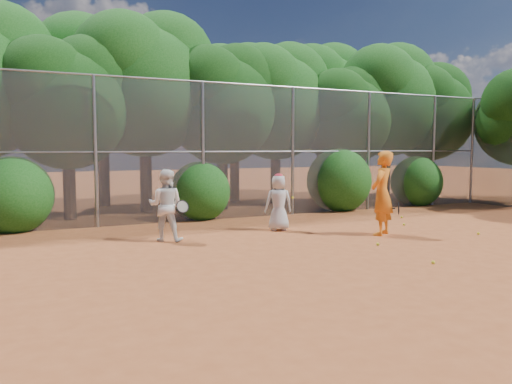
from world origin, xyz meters
TOP-DOWN VIEW (x-y plane):
  - ground at (0.00, 0.00)m, footprint 80.00×80.00m
  - fence_back at (-0.12, 6.00)m, footprint 20.05×0.09m
  - tree_2 at (-4.45, 7.83)m, footprint 3.99×3.47m
  - tree_3 at (-1.94, 8.84)m, footprint 4.89×4.26m
  - tree_4 at (0.55, 8.24)m, footprint 4.19×3.64m
  - tree_5 at (3.06, 9.04)m, footprint 4.51×3.92m
  - tree_6 at (5.55, 8.03)m, footprint 3.86×3.36m
  - tree_7 at (8.06, 8.64)m, footprint 4.77×4.14m
  - tree_8 at (10.05, 8.34)m, footprint 4.25×3.70m
  - tree_10 at (-2.93, 11.05)m, footprint 5.15×4.48m
  - tree_11 at (2.06, 10.64)m, footprint 4.64×4.03m
  - tree_12 at (6.56, 11.24)m, footprint 5.02×4.37m
  - bush_0 at (-6.00, 6.30)m, footprint 2.00×2.00m
  - bush_1 at (-1.00, 6.30)m, footprint 1.80×1.80m
  - bush_2 at (4.00, 6.30)m, footprint 2.20×2.20m
  - bush_3 at (7.50, 6.30)m, footprint 1.90×1.90m
  - player_yellow at (2.01, 1.72)m, footprint 0.91×0.81m
  - player_teen at (0.09, 3.42)m, footprint 0.79×0.62m
  - player_white at (-2.90, 3.26)m, footprint 0.99×0.93m
  - ball_0 at (1.05, 0.70)m, footprint 0.07×0.07m
  - ball_1 at (3.54, 2.61)m, footprint 0.07×0.07m
  - ball_2 at (0.81, -1.11)m, footprint 0.07×0.07m
  - ball_3 at (4.14, 0.70)m, footprint 0.07×0.07m
  - ball_4 at (4.49, 3.74)m, footprint 0.07×0.07m

SIDE VIEW (x-z plane):
  - ground at x=0.00m, z-range 0.00..0.00m
  - ball_0 at x=1.05m, z-range 0.00..0.07m
  - ball_1 at x=3.54m, z-range 0.00..0.07m
  - ball_2 at x=0.81m, z-range 0.00..0.07m
  - ball_3 at x=4.14m, z-range 0.00..0.07m
  - ball_4 at x=4.49m, z-range 0.00..0.07m
  - player_teen at x=0.09m, z-range 0.00..1.45m
  - player_white at x=-2.90m, z-range 0.00..1.62m
  - bush_1 at x=-1.00m, z-range 0.00..1.80m
  - bush_3 at x=7.50m, z-range 0.00..1.90m
  - bush_0 at x=-6.00m, z-range 0.00..2.00m
  - player_yellow at x=2.01m, z-range 0.00..2.03m
  - bush_2 at x=4.00m, z-range 0.00..2.20m
  - fence_back at x=-0.12m, z-range 0.04..4.06m
  - tree_6 at x=5.55m, z-range 0.82..6.11m
  - tree_2 at x=-4.45m, z-range 0.85..6.32m
  - tree_4 at x=0.55m, z-range 0.89..6.62m
  - tree_8 at x=10.05m, z-range 0.91..6.73m
  - tree_5 at x=3.06m, z-range 0.96..7.13m
  - tree_11 at x=2.06m, z-range 0.99..7.34m
  - tree_7 at x=8.06m, z-range 1.02..7.54m
  - tree_3 at x=-1.94m, z-range 1.04..7.75m
  - tree_12 at x=6.56m, z-range 1.07..7.95m
  - tree_10 at x=-2.93m, z-range 1.10..8.16m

